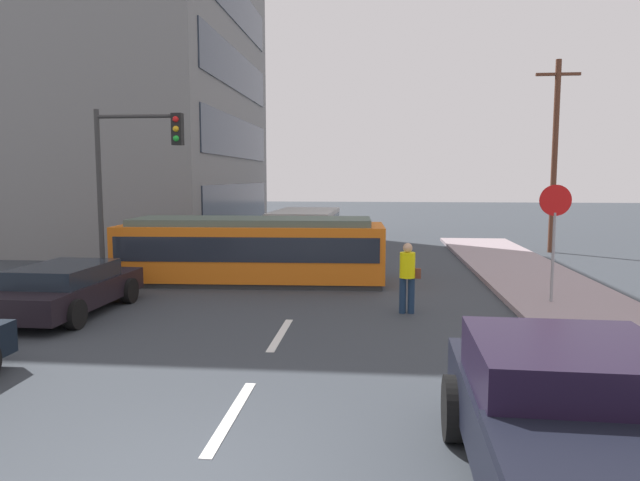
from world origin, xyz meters
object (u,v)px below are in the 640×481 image
Objects in this scene: traffic_light_mast at (132,166)px; city_bus at (305,228)px; parked_sedan_mid at (68,288)px; stop_sign at (555,219)px; utility_pole_mid at (555,153)px; pedestrian_crossing at (408,274)px; parked_sedan_far at (176,245)px; streetcar_tram at (252,249)px; pickup_truck_parked at (583,436)px.

city_bus is at bearing 68.73° from traffic_light_mast.
stop_sign is at bearing 9.30° from parked_sedan_mid.
traffic_light_mast is at bearing 176.67° from stop_sign.
parked_sedan_mid is at bearing -102.30° from traffic_light_mast.
city_bus is 0.66× the size of utility_pole_mid.
parked_sedan_far is (-8.32, 7.59, -0.32)m from pedestrian_crossing.
parked_sedan_mid is at bearing -87.11° from parked_sedan_far.
streetcar_tram is 4.81× the size of pedestrian_crossing.
parked_sedan_mid is 1.00× the size of parked_sedan_far.
parked_sedan_mid is 3.86m from traffic_light_mast.
pedestrian_crossing is at bearing -164.26° from stop_sign.
traffic_light_mast is 0.62× the size of utility_pole_mid.
parked_sedan_far is at bearing -144.30° from city_bus.
stop_sign is (11.91, -6.57, 1.57)m from parked_sedan_far.
utility_pole_mid is at bearing 40.75° from parked_sedan_mid.
city_bus is at bearing 35.70° from parked_sedan_far.
pedestrian_crossing is at bearing -12.64° from traffic_light_mast.
city_bus is at bearing 109.10° from pedestrian_crossing.
parked_sedan_far is at bearing 134.05° from streetcar_tram.
traffic_light_mast is at bearing 77.70° from parked_sedan_mid.
utility_pole_mid is (3.14, 10.72, 2.01)m from stop_sign.
streetcar_tram is at bearing 115.96° from pickup_truck_parked.
pickup_truck_parked is 1.75× the size of stop_sign.
pickup_truck_parked is at bearing -64.04° from streetcar_tram.
parked_sedan_mid is (-4.14, -11.73, -0.40)m from city_bus.
city_bus is 10.19m from traffic_light_mast.
city_bus reaches higher than pedestrian_crossing.
utility_pole_mid is at bearing 15.40° from parked_sedan_far.
traffic_light_mast is (-7.35, 1.65, 2.55)m from pedestrian_crossing.
parked_sedan_mid is at bearing -127.17° from streetcar_tram.
traffic_light_mast is 17.33m from utility_pole_mid.
parked_sedan_mid is 19.63m from utility_pole_mid.
pedestrian_crossing is 0.58× the size of stop_sign.
streetcar_tram is 5.65m from parked_sedan_mid.
city_bus is 1.06× the size of traffic_light_mast.
parked_sedan_mid is (-3.41, -4.49, -0.40)m from streetcar_tram.
streetcar_tram is 2.79× the size of stop_sign.
streetcar_tram is at bearing -144.14° from utility_pole_mid.
pickup_truck_parked is (1.18, -8.03, -0.15)m from pedestrian_crossing.
parked_sedan_far is 13.69m from stop_sign.
pickup_truck_parked is 18.28m from parked_sedan_far.
pickup_truck_parked reaches higher than parked_sedan_far.
parked_sedan_mid and parked_sedan_far have the same top height.
utility_pole_mid reaches higher than stop_sign.
traffic_light_mast is (-3.59, -9.22, 2.47)m from city_bus.
pedestrian_crossing is (4.49, -3.62, -0.07)m from streetcar_tram.
streetcar_tram is 12.96m from pickup_truck_parked.
stop_sign is (3.59, 1.01, 1.25)m from pedestrian_crossing.
utility_pole_mid is at bearing 35.86° from streetcar_tram.
utility_pole_mid is (10.49, 0.87, 3.18)m from city_bus.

